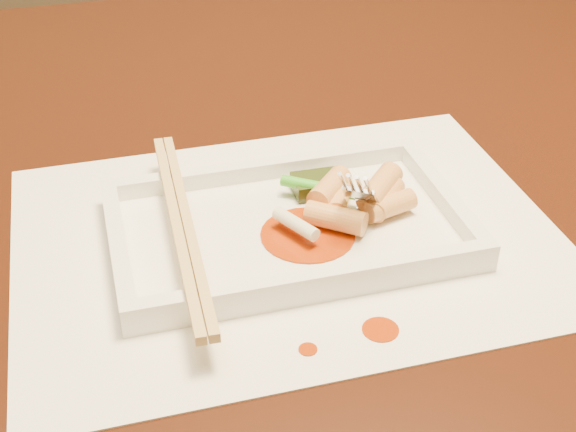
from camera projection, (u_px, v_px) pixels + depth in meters
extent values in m
cube|color=black|center=(331.00, 173.00, 0.71)|extent=(1.40, 0.90, 0.04)
cube|color=white|center=(288.00, 237.00, 0.60)|extent=(0.40, 0.30, 0.00)
cylinder|color=#A53004|center=(380.00, 330.00, 0.51)|extent=(0.02, 0.02, 0.00)
cylinder|color=#A53004|center=(308.00, 349.00, 0.50)|extent=(0.01, 0.01, 0.00)
cube|color=white|center=(288.00, 231.00, 0.60)|extent=(0.26, 0.16, 0.01)
cube|color=white|center=(264.00, 169.00, 0.65)|extent=(0.26, 0.01, 0.01)
cube|color=white|center=(317.00, 281.00, 0.53)|extent=(0.26, 0.01, 0.01)
cube|color=white|center=(118.00, 246.00, 0.56)|extent=(0.01, 0.14, 0.01)
cube|color=white|center=(443.00, 195.00, 0.62)|extent=(0.01, 0.14, 0.01)
cube|color=black|center=(317.00, 184.00, 0.63)|extent=(0.04, 0.03, 0.01)
cylinder|color=#EAEACC|center=(296.00, 224.00, 0.58)|extent=(0.03, 0.04, 0.01)
cylinder|color=green|center=(334.00, 190.00, 0.61)|extent=(0.07, 0.06, 0.01)
cube|color=tan|center=(176.00, 225.00, 0.57)|extent=(0.01, 0.24, 0.01)
cube|color=tan|center=(187.00, 223.00, 0.57)|extent=(0.01, 0.24, 0.01)
cylinder|color=#A53004|center=(308.00, 235.00, 0.58)|extent=(0.07, 0.07, 0.00)
cylinder|color=#E9B86D|center=(336.00, 218.00, 0.59)|extent=(0.05, 0.04, 0.02)
cylinder|color=#E9B86D|center=(384.00, 199.00, 0.61)|extent=(0.04, 0.04, 0.02)
cylinder|color=#E9B86D|center=(380.00, 187.00, 0.61)|extent=(0.05, 0.05, 0.02)
cylinder|color=#E9B86D|center=(390.00, 206.00, 0.60)|extent=(0.04, 0.03, 0.02)
cylinder|color=#E9B86D|center=(339.00, 196.00, 0.61)|extent=(0.03, 0.05, 0.02)
cylinder|color=#E9B86D|center=(330.00, 188.00, 0.61)|extent=(0.04, 0.04, 0.02)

